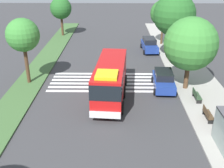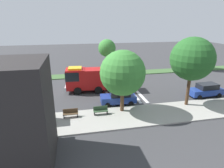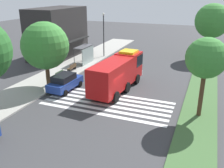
% 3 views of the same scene
% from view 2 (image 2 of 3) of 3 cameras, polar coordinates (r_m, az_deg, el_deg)
% --- Properties ---
extents(ground_plane, '(120.00, 120.00, 0.00)m').
position_cam_2_polar(ground_plane, '(29.58, 0.10, -1.47)').
color(ground_plane, '#38383A').
extents(sidewalk, '(60.00, 4.85, 0.14)m').
position_cam_2_polar(sidewalk, '(21.41, 5.20, -9.54)').
color(sidewalk, '#9E9B93').
rests_on(sidewalk, ground_plane).
extents(median_strip, '(60.00, 3.00, 0.14)m').
position_cam_2_polar(median_strip, '(37.28, -2.50, 2.89)').
color(median_strip, '#3D6033').
rests_on(median_strip, ground_plane).
extents(crosswalk, '(4.95, 12.15, 0.01)m').
position_cam_2_polar(crosswalk, '(29.82, 2.26, -1.30)').
color(crosswalk, silver).
rests_on(crosswalk, ground_plane).
extents(fire_truck, '(9.28, 3.27, 3.71)m').
position_cam_2_polar(fire_truck, '(28.25, -5.23, 1.76)').
color(fire_truck, '#B71414').
rests_on(fire_truck, ground_plane).
extents(parked_car_west, '(4.80, 2.24, 1.84)m').
position_cam_2_polar(parked_car_west, '(29.47, 26.15, -1.60)').
color(parked_car_west, navy).
rests_on(parked_car_west, ground_plane).
extents(parked_car_mid, '(4.49, 2.28, 1.80)m').
position_cam_2_polar(parked_car_mid, '(24.12, 1.96, -3.91)').
color(parked_car_mid, navy).
rests_on(parked_car_mid, ground_plane).
extents(bus_stop_shelter, '(3.50, 1.40, 2.46)m').
position_cam_2_polar(bus_stop_shelter, '(21.29, -23.35, -5.84)').
color(bus_stop_shelter, '#4C4C51').
rests_on(bus_stop_shelter, sidewalk).
extents(bench_near_shelter, '(1.60, 0.50, 0.90)m').
position_cam_2_polar(bench_near_shelter, '(21.33, -12.25, -8.46)').
color(bench_near_shelter, '#4C3823').
rests_on(bench_near_shelter, sidewalk).
extents(bench_west_of_shelter, '(1.60, 0.50, 0.90)m').
position_cam_2_polar(bench_west_of_shelter, '(21.49, -3.40, -7.83)').
color(bench_west_of_shelter, '#2D472D').
rests_on(bench_west_of_shelter, sidewalk).
extents(sidewalk_tree_west, '(5.03, 5.03, 8.25)m').
position_cam_2_polar(sidewalk_tree_west, '(24.05, 22.78, 6.87)').
color(sidewalk_tree_west, '#47301E').
rests_on(sidewalk_tree_west, sidewalk).
extents(sidewalk_tree_center, '(5.02, 5.02, 7.02)m').
position_cam_2_polar(sidewalk_tree_center, '(20.87, 3.18, 3.28)').
color(sidewalk_tree_center, '#513823').
rests_on(sidewalk_tree_center, sidewalk).
extents(median_tree_far_west, '(3.49, 3.49, 6.24)m').
position_cam_2_polar(median_tree_far_west, '(44.30, 24.70, 9.73)').
color(median_tree_far_west, '#47301E').
rests_on(median_tree_far_west, median_strip).
extents(median_tree_west, '(3.26, 3.26, 6.63)m').
position_cam_2_polar(median_tree_west, '(36.37, -1.50, 10.60)').
color(median_tree_west, '#47301E').
rests_on(median_tree_west, median_strip).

